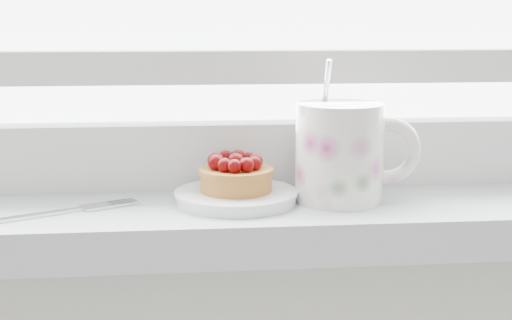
{
  "coord_description": "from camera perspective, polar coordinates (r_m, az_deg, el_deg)",
  "views": [
    {
      "loc": [
        -0.03,
        1.2,
        1.12
      ],
      "look_at": [
        0.04,
        1.88,
        0.98
      ],
      "focal_mm": 50.0,
      "sensor_mm": 36.0,
      "label": 1
    }
  ],
  "objects": [
    {
      "name": "saucer",
      "position": [
        0.71,
        -1.59,
        -2.95
      ],
      "size": [
        0.12,
        0.12,
        0.01
      ],
      "primitive_type": "cylinder",
      "color": "white",
      "rests_on": "windowsill"
    },
    {
      "name": "floral_mug",
      "position": [
        0.72,
        6.96,
        0.76
      ],
      "size": [
        0.13,
        0.1,
        0.14
      ],
      "color": "silver",
      "rests_on": "windowsill"
    },
    {
      "name": "fork",
      "position": [
        0.7,
        -16.31,
        -4.13
      ],
      "size": [
        0.16,
        0.1,
        0.0
      ],
      "color": "silver",
      "rests_on": "windowsill"
    },
    {
      "name": "raspberry_tart",
      "position": [
        0.71,
        -1.63,
        -1.14
      ],
      "size": [
        0.07,
        0.07,
        0.04
      ],
      "color": "#935720",
      "rests_on": "saucer"
    }
  ]
}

